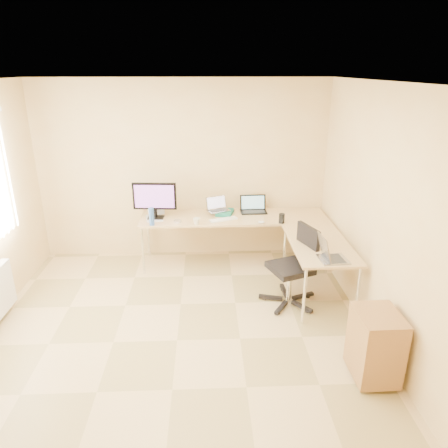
{
  "coord_description": "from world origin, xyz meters",
  "views": [
    {
      "loc": [
        0.33,
        -3.68,
        2.72
      ],
      "look_at": [
        0.55,
        1.1,
        0.9
      ],
      "focal_mm": 33.12,
      "sensor_mm": 36.0,
      "label": 1
    }
  ],
  "objects_px": {
    "laptop_return": "(334,250)",
    "office_chair": "(290,266)",
    "laptop_center": "(218,204)",
    "cabinet": "(375,345)",
    "monitor": "(155,201)",
    "desk_return": "(317,270)",
    "desk_fan": "(155,205)",
    "desk_main": "(234,240)",
    "water_bottle": "(152,216)",
    "keyboard": "(224,219)",
    "laptop_black": "(254,204)",
    "mug": "(197,221)"
  },
  "relations": [
    {
      "from": "desk_return",
      "to": "office_chair",
      "type": "bearing_deg",
      "value": -159.03
    },
    {
      "from": "laptop_black",
      "to": "keyboard",
      "type": "height_order",
      "value": "laptop_black"
    },
    {
      "from": "laptop_center",
      "to": "cabinet",
      "type": "xyz_separation_m",
      "value": [
        1.34,
        -2.59,
        -0.52
      ]
    },
    {
      "from": "water_bottle",
      "to": "laptop_return",
      "type": "xyz_separation_m",
      "value": [
        2.13,
        -1.18,
        -0.0
      ]
    },
    {
      "from": "desk_return",
      "to": "mug",
      "type": "bearing_deg",
      "value": 154.91
    },
    {
      "from": "keyboard",
      "to": "cabinet",
      "type": "height_order",
      "value": "keyboard"
    },
    {
      "from": "desk_main",
      "to": "mug",
      "type": "xyz_separation_m",
      "value": [
        -0.53,
        -0.3,
        0.41
      ]
    },
    {
      "from": "laptop_return",
      "to": "cabinet",
      "type": "relative_size",
      "value": 0.55
    },
    {
      "from": "desk_main",
      "to": "monitor",
      "type": "relative_size",
      "value": 4.37
    },
    {
      "from": "keyboard",
      "to": "mug",
      "type": "distance_m",
      "value": 0.4
    },
    {
      "from": "mug",
      "to": "cabinet",
      "type": "xyz_separation_m",
      "value": [
        1.65,
        -2.18,
        -0.41
      ]
    },
    {
      "from": "monitor",
      "to": "office_chair",
      "type": "distance_m",
      "value": 2.1
    },
    {
      "from": "cabinet",
      "to": "mug",
      "type": "bearing_deg",
      "value": 126.05
    },
    {
      "from": "monitor",
      "to": "mug",
      "type": "relative_size",
      "value": 6.36
    },
    {
      "from": "keyboard",
      "to": "office_chair",
      "type": "xyz_separation_m",
      "value": [
        0.75,
        -1.0,
        -0.24
      ]
    },
    {
      "from": "desk_fan",
      "to": "office_chair",
      "type": "relative_size",
      "value": 0.29
    },
    {
      "from": "laptop_center",
      "to": "desk_return",
      "type": "bearing_deg",
      "value": -66.05
    },
    {
      "from": "desk_return",
      "to": "keyboard",
      "type": "distance_m",
      "value": 1.46
    },
    {
      "from": "desk_return",
      "to": "laptop_black",
      "type": "distance_m",
      "value": 1.43
    },
    {
      "from": "laptop_center",
      "to": "keyboard",
      "type": "xyz_separation_m",
      "value": [
        0.06,
        -0.25,
        -0.14
      ]
    },
    {
      "from": "mug",
      "to": "office_chair",
      "type": "relative_size",
      "value": 0.1
    },
    {
      "from": "mug",
      "to": "desk_main",
      "type": "bearing_deg",
      "value": 29.51
    },
    {
      "from": "monitor",
      "to": "water_bottle",
      "type": "height_order",
      "value": "monitor"
    },
    {
      "from": "desk_return",
      "to": "laptop_return",
      "type": "xyz_separation_m",
      "value": [
        0.02,
        -0.48,
        0.48
      ]
    },
    {
      "from": "desk_main",
      "to": "desk_fan",
      "type": "bearing_deg",
      "value": 173.58
    },
    {
      "from": "laptop_black",
      "to": "laptop_return",
      "type": "xyz_separation_m",
      "value": [
        0.7,
        -1.64,
        -0.0
      ]
    },
    {
      "from": "desk_main",
      "to": "cabinet",
      "type": "height_order",
      "value": "desk_main"
    },
    {
      "from": "desk_fan",
      "to": "laptop_return",
      "type": "bearing_deg",
      "value": -12.25
    },
    {
      "from": "laptop_center",
      "to": "mug",
      "type": "height_order",
      "value": "laptop_center"
    },
    {
      "from": "laptop_black",
      "to": "office_chair",
      "type": "height_order",
      "value": "office_chair"
    },
    {
      "from": "desk_main",
      "to": "water_bottle",
      "type": "xyz_separation_m",
      "value": [
        -1.13,
        -0.3,
        0.49
      ]
    },
    {
      "from": "monitor",
      "to": "desk_return",
      "type": "bearing_deg",
      "value": -20.8
    },
    {
      "from": "laptop_return",
      "to": "office_chair",
      "type": "height_order",
      "value": "office_chair"
    },
    {
      "from": "keyboard",
      "to": "monitor",
      "type": "bearing_deg",
      "value": 151.26
    },
    {
      "from": "laptop_black",
      "to": "water_bottle",
      "type": "distance_m",
      "value": 1.5
    },
    {
      "from": "desk_main",
      "to": "water_bottle",
      "type": "height_order",
      "value": "water_bottle"
    },
    {
      "from": "keyboard",
      "to": "mug",
      "type": "height_order",
      "value": "mug"
    },
    {
      "from": "keyboard",
      "to": "office_chair",
      "type": "relative_size",
      "value": 0.4
    },
    {
      "from": "laptop_center",
      "to": "desk_fan",
      "type": "height_order",
      "value": "desk_fan"
    },
    {
      "from": "desk_return",
      "to": "laptop_center",
      "type": "xyz_separation_m",
      "value": [
        -1.19,
        1.11,
        0.52
      ]
    },
    {
      "from": "monitor",
      "to": "keyboard",
      "type": "distance_m",
      "value": 0.99
    },
    {
      "from": "desk_main",
      "to": "monitor",
      "type": "height_order",
      "value": "monitor"
    },
    {
      "from": "laptop_return",
      "to": "office_chair",
      "type": "distance_m",
      "value": 0.63
    },
    {
      "from": "laptop_return",
      "to": "mug",
      "type": "bearing_deg",
      "value": 47.82
    },
    {
      "from": "laptop_black",
      "to": "cabinet",
      "type": "distance_m",
      "value": 2.82
    },
    {
      "from": "cabinet",
      "to": "water_bottle",
      "type": "bearing_deg",
      "value": 134.84
    },
    {
      "from": "desk_fan",
      "to": "laptop_return",
      "type": "relative_size",
      "value": 0.81
    },
    {
      "from": "desk_return",
      "to": "mug",
      "type": "height_order",
      "value": "mug"
    },
    {
      "from": "desk_fan",
      "to": "laptop_return",
      "type": "xyz_separation_m",
      "value": [
        2.13,
        -1.6,
        -0.03
      ]
    },
    {
      "from": "desk_return",
      "to": "laptop_black",
      "type": "bearing_deg",
      "value": 120.0
    }
  ]
}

